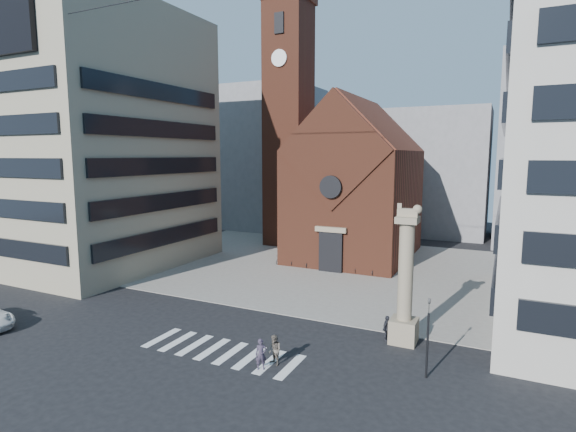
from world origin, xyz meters
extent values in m
plane|color=black|center=(0.00, 0.00, 0.00)|extent=(120.00, 120.00, 0.00)
cube|color=gray|center=(0.00, 19.00, 0.03)|extent=(46.00, 30.00, 0.05)
cube|color=brown|center=(0.00, 25.00, 6.00)|extent=(12.00, 16.00, 12.00)
cube|color=brown|center=(0.00, 25.40, 12.00)|extent=(12.00, 15.40, 12.00)
cube|color=brown|center=(0.00, 17.05, 12.00)|extent=(11.76, 0.50, 11.76)
cylinder|color=black|center=(0.00, 16.60, 8.50)|extent=(2.20, 0.30, 2.20)
cube|color=black|center=(0.00, 16.85, 2.00)|extent=(2.40, 0.30, 4.00)
cube|color=gray|center=(0.00, 16.80, 4.30)|extent=(3.20, 0.40, 0.50)
cube|color=brown|center=(-10.00, 28.00, 15.00)|extent=(5.00, 5.00, 30.00)
cylinder|color=white|center=(-10.00, 25.40, 23.00)|extent=(2.00, 0.20, 2.00)
cube|color=black|center=(-10.00, 25.40, 27.00)|extent=(1.20, 0.20, 2.40)
cube|color=gray|center=(-24.00, 10.00, 13.00)|extent=(18.00, 20.00, 26.00)
cube|color=gray|center=(-20.00, 40.00, 11.00)|extent=(16.00, 14.00, 22.00)
cube|color=gray|center=(6.00, 45.00, 9.00)|extent=(14.00, 12.00, 18.00)
cube|color=gray|center=(22.00, 42.00, 12.00)|extent=(16.00, 14.00, 24.00)
cube|color=gray|center=(10.00, 3.00, 0.75)|extent=(1.60, 1.60, 1.50)
cylinder|color=gray|center=(10.00, 3.00, 4.50)|extent=(0.90, 0.90, 6.00)
cube|color=gray|center=(10.00, 3.00, 7.70)|extent=(1.30, 1.30, 0.40)
cube|color=gray|center=(10.00, 3.00, 8.10)|extent=(1.20, 0.50, 0.55)
sphere|color=gray|center=(10.55, 3.00, 8.35)|extent=(0.56, 0.56, 0.56)
cube|color=gray|center=(9.50, 3.00, 8.50)|extent=(0.25, 0.15, 0.35)
cylinder|color=black|center=(12.00, -1.00, 1.75)|extent=(0.12, 0.12, 3.50)
imported|color=black|center=(12.00, -1.00, 3.90)|extent=(0.13, 0.16, 0.80)
imported|color=#372E40|center=(3.78, -3.95, 0.85)|extent=(0.74, 0.68, 1.70)
imported|color=#63594F|center=(4.21, -3.17, 0.85)|extent=(1.02, 0.93, 1.70)
imported|color=#282930|center=(9.00, 2.79, 0.81)|extent=(0.60, 1.01, 1.61)
imported|color=black|center=(-5.89, 17.73, 0.52)|extent=(0.96, 1.87, 0.94)
imported|color=black|center=(-4.17, 17.73, 0.57)|extent=(0.82, 1.80, 1.04)
imported|color=black|center=(-2.46, 17.73, 0.52)|extent=(0.96, 1.87, 0.94)
imported|color=black|center=(-0.75, 17.73, 0.57)|extent=(0.82, 1.80, 1.04)
imported|color=black|center=(0.96, 17.73, 0.52)|extent=(0.96, 1.87, 0.94)
imported|color=black|center=(2.67, 17.73, 0.57)|extent=(0.82, 1.80, 1.04)
imported|color=black|center=(4.39, 17.73, 0.52)|extent=(0.96, 1.87, 0.94)
camera|label=1|loc=(15.14, -24.03, 11.55)|focal=28.00mm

